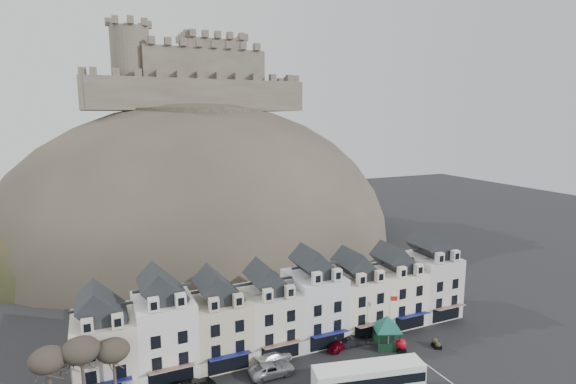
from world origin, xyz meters
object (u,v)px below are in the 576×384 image
at_px(bus_shelter, 387,323).
at_px(car_maroon, 339,345).
at_px(car_silver, 272,369).
at_px(car_white, 273,357).
at_px(red_buoy, 401,345).
at_px(bus, 369,378).
at_px(flagpole, 390,317).
at_px(car_charcoal, 354,341).

xyz_separation_m(bus_shelter, car_maroon, (-6.27, 1.89, -2.79)).
xyz_separation_m(car_silver, car_white, (1.20, 2.50, -0.02)).
xyz_separation_m(red_buoy, car_silver, (-17.69, 1.83, -0.12)).
distance_m(bus_shelter, red_buoy, 3.27).
bearing_deg(bus, bus_shelter, 55.75).
bearing_deg(bus_shelter, car_silver, -159.16).
bearing_deg(bus, flagpole, 54.47).
height_order(bus, bus_shelter, bus_shelter).
distance_m(bus, car_white, 12.72).
bearing_deg(car_charcoal, flagpole, -110.33).
height_order(red_buoy, car_silver, red_buoy).
relative_size(bus, car_charcoal, 3.21).
height_order(red_buoy, flagpole, flagpole).
xyz_separation_m(red_buoy, car_maroon, (-7.29, 3.72, -0.28)).
relative_size(bus_shelter, car_charcoal, 1.62).
bearing_deg(flagpole, car_charcoal, 157.00).
relative_size(car_white, car_charcoal, 1.30).
xyz_separation_m(bus_shelter, car_white, (-15.47, 2.50, -2.66)).
height_order(bus, car_silver, bus).
distance_m(red_buoy, car_white, 17.05).
bearing_deg(flagpole, car_silver, -179.40).
bearing_deg(car_maroon, car_white, 64.20).
relative_size(car_silver, car_white, 1.06).
bearing_deg(car_white, flagpole, -108.80).
height_order(bus_shelter, car_maroon, bus_shelter).
bearing_deg(red_buoy, bus, -146.78).
bearing_deg(car_white, car_silver, 143.78).
distance_m(bus_shelter, car_maroon, 7.12).
height_order(car_white, car_maroon, car_white).
bearing_deg(bus_shelter, car_maroon, -175.93).
bearing_deg(bus_shelter, car_charcoal, 172.73).
bearing_deg(car_silver, bus, -132.81).
xyz_separation_m(bus, car_white, (-7.28, 10.36, -1.20)).
bearing_deg(car_maroon, bus, 146.87).
relative_size(car_white, car_maroon, 1.43).
distance_m(red_buoy, car_maroon, 8.19).
distance_m(car_white, car_charcoal, 11.63).
bearing_deg(bus_shelter, red_buoy, -39.97).
bearing_deg(red_buoy, car_maroon, 152.99).
xyz_separation_m(bus, car_maroon, (1.92, 9.75, -1.34)).
bearing_deg(red_buoy, car_charcoal, 141.44).
relative_size(car_silver, car_charcoal, 1.37).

